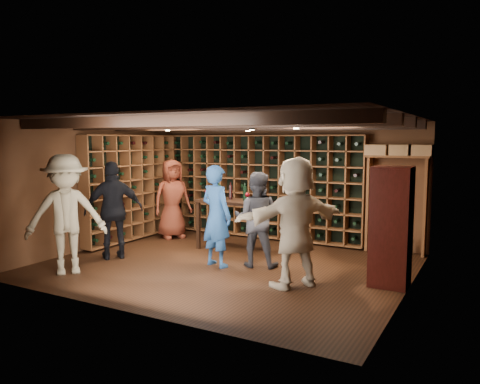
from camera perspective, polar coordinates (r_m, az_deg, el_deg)
The scene contains 13 objects.
ground at distance 8.20m, azimuth -1.79°, elevation -8.90°, with size 6.00×6.00×0.00m, color black.
room_shell at distance 7.96m, azimuth -1.66°, elevation 8.24°, with size 6.00×6.00×6.00m.
wine_rack_back at distance 10.26m, azimuth 2.29°, elevation 0.72°, with size 4.65×0.30×2.20m.
wine_rack_left at distance 10.31m, azimuth -13.08°, elevation 0.59°, with size 0.30×2.65×2.20m.
crate_shelf at distance 9.29m, azimuth 18.70°, elevation 2.38°, with size 1.20×0.32×2.07m.
display_cabinet at distance 7.25m, azimuth 17.90°, elevation -4.31°, with size 0.55×0.50×1.75m.
man_blue_shirt at distance 7.98m, azimuth -2.90°, elevation -2.94°, with size 0.63×0.42×1.74m, color navy.
man_grey_suit at distance 7.99m, azimuth 2.01°, elevation -3.35°, with size 0.79×0.62×1.62m, color black.
guest_red_floral at distance 10.40m, azimuth -8.24°, elevation -0.82°, with size 0.85×0.55×1.74m, color maroon.
guest_woman_black at distance 8.79m, azimuth -15.12°, elevation -2.16°, with size 1.04×0.43×1.78m, color black.
guest_khaki at distance 8.02m, azimuth -20.43°, elevation -2.58°, with size 1.25×0.72×1.94m, color #7D7256.
guest_beige at distance 6.90m, azimuth 6.76°, elevation -3.65°, with size 1.79×0.57×1.93m, color gray.
tasting_table at distance 9.15m, azimuth -1.07°, elevation -1.76°, with size 1.35×0.73×1.27m.
Camera 1 is at (4.03, -6.81, 2.16)m, focal length 35.00 mm.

